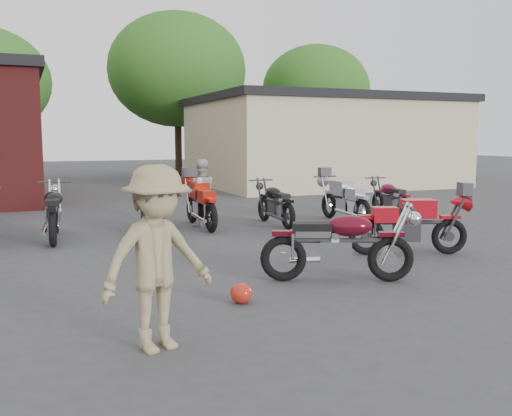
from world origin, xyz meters
name	(u,v)px	position (x,y,z in m)	size (l,w,h in m)	color
ground	(301,284)	(0.00, 0.00, 0.00)	(90.00, 90.00, 0.00)	#37373A
stucco_building	(320,144)	(8.50, 15.00, 1.75)	(10.00, 8.00, 3.50)	tan
tree_2	(178,91)	(4.00, 22.00, 4.40)	(7.04, 7.04, 8.80)	#285215
tree_3	(316,106)	(12.00, 22.00, 3.80)	(6.08, 6.08, 7.60)	#285215
vintage_motorcycle	(340,240)	(0.58, -0.07, 0.61)	(2.11, 0.70, 1.22)	#4D0915
sportbike	(411,222)	(2.71, 1.11, 0.59)	(2.02, 0.67, 1.17)	red
helmet	(241,293)	(-1.10, -0.54, 0.13)	(0.28, 0.28, 0.26)	#B32013
person_light	(201,193)	(0.25, 5.65, 0.78)	(0.75, 0.59, 1.55)	#B3B3AE
person_tan	(157,259)	(-2.40, -1.69, 0.90)	(1.16, 0.67, 1.80)	#908159
row_bike_2	(54,209)	(-3.01, 5.05, 0.62)	(2.13, 0.70, 1.24)	black
row_bike_3	(151,205)	(-1.00, 5.25, 0.60)	(2.07, 0.68, 1.20)	#28272A
row_bike_4	(200,201)	(0.19, 5.47, 0.62)	(2.12, 0.70, 1.23)	#A41A0D
row_bike_5	(275,201)	(1.89, 5.11, 0.56)	(1.95, 0.64, 1.13)	black
row_bike_6	(344,198)	(3.66, 4.94, 0.59)	(2.05, 0.68, 1.19)	#9999A7
row_bike_7	(390,196)	(5.26, 5.29, 0.54)	(1.86, 0.61, 1.08)	#570A24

